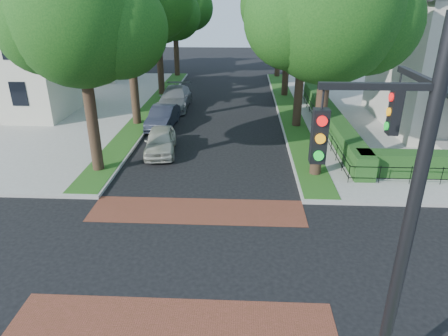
{
  "coord_description": "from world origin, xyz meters",
  "views": [
    {
      "loc": [
        1.83,
        -11.41,
        8.36
      ],
      "look_at": [
        1.08,
        4.11,
        1.6
      ],
      "focal_mm": 32.0,
      "sensor_mm": 36.0,
      "label": 1
    }
  ],
  "objects_px": {
    "parked_car_middle": "(163,117)",
    "parked_car_rear": "(175,98)",
    "parked_car_front": "(160,141)",
    "traffic_signal": "(399,200)"
  },
  "relations": [
    {
      "from": "parked_car_front",
      "to": "parked_car_rear",
      "type": "distance_m",
      "value": 9.91
    },
    {
      "from": "parked_car_front",
      "to": "parked_car_rear",
      "type": "relative_size",
      "value": 0.74
    },
    {
      "from": "parked_car_rear",
      "to": "parked_car_front",
      "type": "bearing_deg",
      "value": -86.59
    },
    {
      "from": "traffic_signal",
      "to": "parked_car_front",
      "type": "relative_size",
      "value": 1.93
    },
    {
      "from": "parked_car_middle",
      "to": "parked_car_rear",
      "type": "bearing_deg",
      "value": 93.26
    },
    {
      "from": "traffic_signal",
      "to": "parked_car_rear",
      "type": "bearing_deg",
      "value": 109.38
    },
    {
      "from": "traffic_signal",
      "to": "parked_car_front",
      "type": "xyz_separation_m",
      "value": [
        -7.71,
        14.25,
        -4.0
      ]
    },
    {
      "from": "traffic_signal",
      "to": "parked_car_middle",
      "type": "height_order",
      "value": "traffic_signal"
    },
    {
      "from": "parked_car_front",
      "to": "parked_car_middle",
      "type": "relative_size",
      "value": 0.95
    },
    {
      "from": "parked_car_front",
      "to": "parked_car_middle",
      "type": "xyz_separation_m",
      "value": [
        -0.77,
        4.78,
        0.01
      ]
    }
  ]
}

